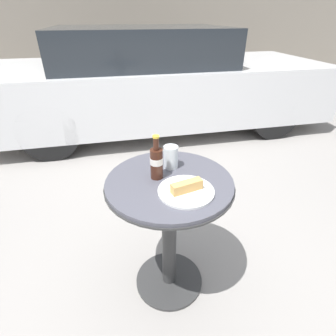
# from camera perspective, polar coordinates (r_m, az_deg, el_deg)

# --- Properties ---
(ground_plane) EXTENTS (30.00, 30.00, 0.00)m
(ground_plane) POSITION_cam_1_polar(r_m,az_deg,el_deg) (1.82, 0.23, -23.26)
(ground_plane) COLOR gray
(bistro_table) EXTENTS (0.64, 0.64, 0.77)m
(bistro_table) POSITION_cam_1_polar(r_m,az_deg,el_deg) (1.42, 0.28, -10.35)
(bistro_table) COLOR #333333
(bistro_table) RESTS_ON ground_plane
(cola_bottle_left) EXTENTS (0.06, 0.06, 0.22)m
(cola_bottle_left) POSITION_cam_1_polar(r_m,az_deg,el_deg) (1.26, -2.51, 1.36)
(cola_bottle_left) COLOR #3D1E14
(cola_bottle_left) RESTS_ON bistro_table
(drinking_glass) EXTENTS (0.08, 0.08, 0.12)m
(drinking_glass) POSITION_cam_1_polar(r_m,az_deg,el_deg) (1.36, 0.61, 2.20)
(drinking_glass) COLOR black
(drinking_glass) RESTS_ON bistro_table
(lunch_plate_near) EXTENTS (0.26, 0.26, 0.06)m
(lunch_plate_near) POSITION_cam_1_polar(r_m,az_deg,el_deg) (1.19, 3.98, -4.78)
(lunch_plate_near) COLOR white
(lunch_plate_near) RESTS_ON bistro_table
(parked_car) EXTENTS (4.54, 1.76, 1.33)m
(parked_car) POSITION_cam_1_polar(r_m,az_deg,el_deg) (3.89, -2.72, 18.20)
(parked_car) COLOR silver
(parked_car) RESTS_ON ground_plane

